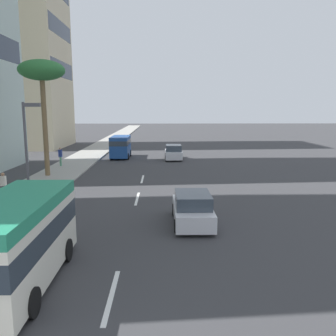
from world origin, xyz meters
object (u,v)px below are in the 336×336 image
object	(u,v)px
car_second	(192,209)
pedestrian_near_lamp	(3,184)
minibus_lead	(16,239)
pedestrian_mid_block	(60,155)
street_lamp	(28,143)
van_fourth	(121,146)
car_third	(173,153)
palm_tree	(42,73)

from	to	relation	value
car_second	pedestrian_near_lamp	xyz separation A→B (m)	(4.65, 11.34, 0.28)
minibus_lead	pedestrian_mid_block	size ratio (longest dim) A/B	3.41
street_lamp	minibus_lead	bearing A→B (deg)	-162.73
street_lamp	van_fourth	bearing A→B (deg)	-6.47
minibus_lead	pedestrian_near_lamp	distance (m)	11.82
car_third	street_lamp	bearing A→B (deg)	156.82
pedestrian_mid_block	minibus_lead	bearing A→B (deg)	108.41
minibus_lead	van_fourth	size ratio (longest dim) A/B	1.30
van_fourth	palm_tree	bearing A→B (deg)	-22.65
car_third	car_second	bearing A→B (deg)	-179.57
car_third	palm_tree	distance (m)	16.63
minibus_lead	car_third	xyz separation A→B (m)	(28.11, -6.01, -0.79)
pedestrian_mid_block	street_lamp	size ratio (longest dim) A/B	0.31
pedestrian_near_lamp	pedestrian_mid_block	bearing A→B (deg)	94.20
car_third	pedestrian_mid_block	world-z (taller)	pedestrian_mid_block
pedestrian_near_lamp	palm_tree	distance (m)	10.57
pedestrian_mid_block	palm_tree	world-z (taller)	palm_tree
minibus_lead	pedestrian_mid_block	world-z (taller)	minibus_lead
van_fourth	palm_tree	distance (m)	14.29
car_second	pedestrian_near_lamp	world-z (taller)	pedestrian_near_lamp
van_fourth	palm_tree	xyz separation A→B (m)	(-11.49, 4.79, 7.02)
minibus_lead	car_second	distance (m)	8.63
car_second	car_third	distance (m)	22.14
car_third	van_fourth	world-z (taller)	van_fourth
minibus_lead	car_second	xyz separation A→B (m)	(5.97, -6.18, -0.81)
street_lamp	pedestrian_mid_block	bearing A→B (deg)	10.08
minibus_lead	pedestrian_near_lamp	world-z (taller)	minibus_lead
minibus_lead	street_lamp	bearing A→B (deg)	-162.73
street_lamp	pedestrian_near_lamp	bearing A→B (deg)	46.82
street_lamp	car_second	bearing A→B (deg)	-104.08
car_third	pedestrian_near_lamp	bearing A→B (deg)	147.42
pedestrian_mid_block	street_lamp	world-z (taller)	street_lamp
car_second	van_fourth	size ratio (longest dim) A/B	0.89
pedestrian_near_lamp	car_third	bearing A→B (deg)	61.54
van_fourth	pedestrian_mid_block	bearing A→B (deg)	-37.58
minibus_lead	car_third	bearing A→B (deg)	167.92
pedestrian_near_lamp	palm_tree	size ratio (longest dim) A/B	0.17
pedestrian_near_lamp	palm_tree	world-z (taller)	palm_tree
car_second	pedestrian_mid_block	world-z (taller)	pedestrian_mid_block
palm_tree	street_lamp	bearing A→B (deg)	-166.76
pedestrian_near_lamp	palm_tree	bearing A→B (deg)	92.03
car_second	pedestrian_near_lamp	bearing A→B (deg)	67.69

